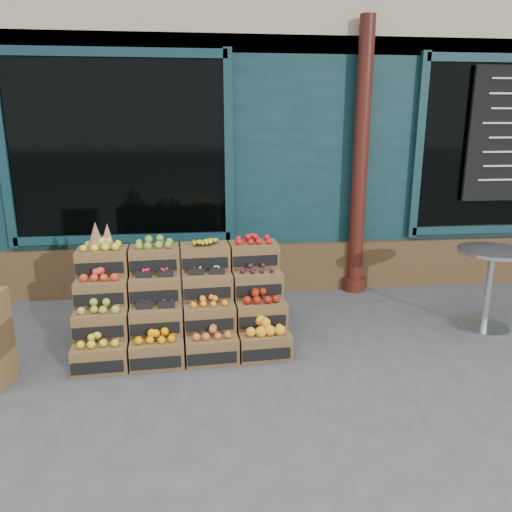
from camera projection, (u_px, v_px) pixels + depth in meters
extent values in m
plane|color=#434346|center=(289.00, 374.00, 4.21)|extent=(60.00, 60.00, 0.00)
cube|color=#0E2D32|center=(237.00, 101.00, 8.57)|extent=(12.00, 6.00, 4.80)
cube|color=#0E2D32|center=(258.00, 170.00, 5.98)|extent=(12.00, 0.12, 3.00)
cube|color=#4D361F|center=(258.00, 267.00, 6.22)|extent=(12.00, 0.18, 0.60)
cube|color=black|center=(119.00, 150.00, 5.66)|extent=(2.40, 0.06, 2.00)
cylinder|color=#40150E|center=(360.00, 162.00, 5.89)|extent=(0.18, 0.18, 3.20)
cube|color=brown|center=(101.00, 356.00, 4.28)|extent=(0.48, 0.34, 0.23)
cube|color=black|center=(98.00, 368.00, 4.12)|extent=(0.42, 0.04, 0.10)
cube|color=gold|center=(99.00, 340.00, 4.24)|extent=(0.38, 0.26, 0.07)
cube|color=brown|center=(157.00, 352.00, 4.36)|extent=(0.48, 0.34, 0.23)
cube|color=black|center=(157.00, 363.00, 4.20)|extent=(0.42, 0.04, 0.10)
cube|color=orange|center=(156.00, 335.00, 4.32)|extent=(0.38, 0.26, 0.08)
cube|color=brown|center=(212.00, 348.00, 4.43)|extent=(0.48, 0.34, 0.23)
cube|color=black|center=(213.00, 359.00, 4.28)|extent=(0.42, 0.04, 0.10)
cube|color=#C25D26|center=(211.00, 332.00, 4.39)|extent=(0.38, 0.26, 0.07)
cube|color=brown|center=(264.00, 344.00, 4.51)|extent=(0.48, 0.34, 0.23)
cube|color=black|center=(268.00, 354.00, 4.36)|extent=(0.42, 0.04, 0.10)
cube|color=orange|center=(264.00, 327.00, 4.47)|extent=(0.38, 0.26, 0.11)
cube|color=brown|center=(101.00, 322.00, 4.40)|extent=(0.48, 0.34, 0.23)
cube|color=black|center=(99.00, 333.00, 4.25)|extent=(0.42, 0.04, 0.10)
cube|color=olive|center=(100.00, 306.00, 4.36)|extent=(0.38, 0.26, 0.08)
cube|color=brown|center=(156.00, 319.00, 4.48)|extent=(0.48, 0.34, 0.23)
cube|color=black|center=(156.00, 329.00, 4.33)|extent=(0.42, 0.04, 0.10)
cube|color=#221E43|center=(156.00, 306.00, 4.45)|extent=(0.38, 0.26, 0.03)
cube|color=brown|center=(209.00, 316.00, 4.56)|extent=(0.48, 0.34, 0.23)
cube|color=black|center=(211.00, 325.00, 4.40)|extent=(0.42, 0.04, 0.10)
cube|color=orange|center=(209.00, 301.00, 4.52)|extent=(0.38, 0.26, 0.06)
cube|color=brown|center=(261.00, 312.00, 4.64)|extent=(0.48, 0.34, 0.23)
cube|color=black|center=(264.00, 322.00, 4.48)|extent=(0.42, 0.04, 0.10)
cube|color=maroon|center=(261.00, 296.00, 4.60)|extent=(0.38, 0.26, 0.09)
cube|color=brown|center=(102.00, 291.00, 4.53)|extent=(0.48, 0.34, 0.23)
cube|color=black|center=(100.00, 300.00, 4.37)|extent=(0.42, 0.04, 0.10)
cube|color=red|center=(101.00, 275.00, 4.49)|extent=(0.38, 0.26, 0.08)
cube|color=brown|center=(155.00, 288.00, 4.61)|extent=(0.48, 0.34, 0.23)
cube|color=black|center=(155.00, 296.00, 4.45)|extent=(0.42, 0.04, 0.10)
cube|color=red|center=(155.00, 274.00, 4.57)|extent=(0.38, 0.26, 0.03)
cube|color=brown|center=(207.00, 285.00, 4.68)|extent=(0.48, 0.34, 0.23)
cube|color=black|center=(209.00, 293.00, 4.53)|extent=(0.42, 0.04, 0.10)
cube|color=#7AB252|center=(207.00, 272.00, 4.65)|extent=(0.38, 0.26, 0.03)
cube|color=brown|center=(257.00, 282.00, 4.76)|extent=(0.48, 0.34, 0.23)
cube|color=black|center=(260.00, 290.00, 4.61)|extent=(0.42, 0.04, 0.10)
cube|color=#2F1024|center=(257.00, 268.00, 4.72)|extent=(0.38, 0.26, 0.06)
cube|color=brown|center=(103.00, 261.00, 4.65)|extent=(0.48, 0.34, 0.23)
cube|color=black|center=(101.00, 268.00, 4.50)|extent=(0.42, 0.04, 0.10)
cube|color=yellow|center=(101.00, 245.00, 4.61)|extent=(0.38, 0.26, 0.08)
cube|color=brown|center=(155.00, 258.00, 4.73)|extent=(0.48, 0.34, 0.23)
cube|color=black|center=(154.00, 266.00, 4.57)|extent=(0.42, 0.04, 0.10)
cube|color=olive|center=(154.00, 243.00, 4.69)|extent=(0.38, 0.26, 0.08)
cube|color=brown|center=(205.00, 256.00, 4.81)|extent=(0.48, 0.34, 0.23)
cube|color=black|center=(206.00, 263.00, 4.65)|extent=(0.42, 0.04, 0.10)
cube|color=gold|center=(205.00, 241.00, 4.77)|extent=(0.38, 0.26, 0.07)
cube|color=brown|center=(254.00, 254.00, 4.89)|extent=(0.48, 0.34, 0.23)
cube|color=black|center=(257.00, 261.00, 4.73)|extent=(0.42, 0.04, 0.10)
cube|color=red|center=(254.00, 239.00, 4.85)|extent=(0.38, 0.26, 0.07)
cube|color=#4D361F|center=(184.00, 341.00, 4.58)|extent=(1.90, 0.42, 0.23)
cube|color=#4D361F|center=(183.00, 321.00, 4.73)|extent=(1.90, 0.42, 0.46)
cube|color=#4D361F|center=(182.00, 302.00, 4.89)|extent=(1.90, 0.42, 0.69)
cone|color=olive|center=(96.00, 235.00, 4.58)|extent=(0.16, 0.16, 0.26)
cone|color=olive|center=(107.00, 236.00, 4.63)|extent=(0.14, 0.14, 0.23)
cylinder|color=#B1B4B8|center=(483.00, 327.00, 5.12)|extent=(0.49, 0.49, 0.03)
cylinder|color=#B1B4B8|center=(488.00, 291.00, 5.02)|extent=(0.07, 0.07, 0.80)
cylinder|color=#B1B4B8|center=(493.00, 251.00, 4.91)|extent=(0.67, 0.67, 0.03)
imported|color=#18562E|center=(114.00, 201.00, 6.29)|extent=(0.84, 0.59, 2.17)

